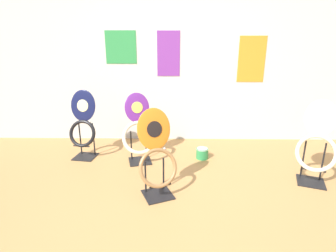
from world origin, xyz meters
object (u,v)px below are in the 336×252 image
(toilet_seat_display_navy_moon, at_px, (83,126))
(toilet_seat_display_purple_note, at_px, (139,132))
(paint_can, at_px, (202,153))
(toilet_seat_display_white_plain, at_px, (317,147))
(toilet_seat_display_orange_sun, at_px, (157,156))

(toilet_seat_display_navy_moon, relative_size, toilet_seat_display_purple_note, 1.03)
(paint_can, bearing_deg, toilet_seat_display_navy_moon, 179.02)
(toilet_seat_display_navy_moon, xyz_separation_m, toilet_seat_display_white_plain, (2.73, -0.65, -0.02))
(toilet_seat_display_purple_note, distance_m, toilet_seat_display_white_plain, 2.04)
(toilet_seat_display_navy_moon, distance_m, toilet_seat_display_white_plain, 2.80)
(toilet_seat_display_white_plain, xyz_separation_m, paint_can, (-1.14, 0.62, -0.34))
(toilet_seat_display_navy_moon, relative_size, toilet_seat_display_orange_sun, 1.02)
(toilet_seat_display_orange_sun, distance_m, paint_can, 1.11)
(toilet_seat_display_orange_sun, distance_m, toilet_seat_display_purple_note, 0.84)
(toilet_seat_display_white_plain, relative_size, paint_can, 5.44)
(toilet_seat_display_navy_moon, distance_m, paint_can, 1.62)
(toilet_seat_display_purple_note, relative_size, paint_can, 5.21)
(toilet_seat_display_orange_sun, xyz_separation_m, toilet_seat_display_white_plain, (1.70, 0.27, -0.00))
(toilet_seat_display_orange_sun, height_order, paint_can, toilet_seat_display_orange_sun)
(toilet_seat_display_purple_note, bearing_deg, toilet_seat_display_orange_sun, -71.07)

